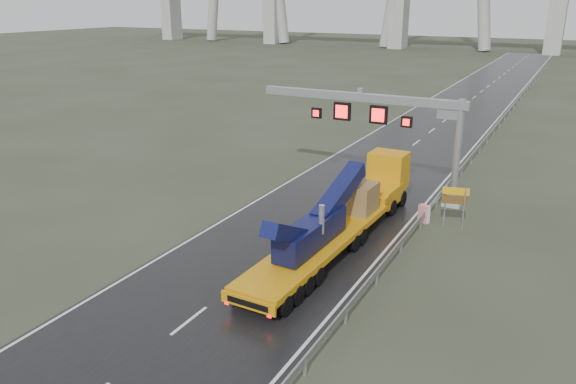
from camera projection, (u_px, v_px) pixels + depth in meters
The scene contains 7 objects.
ground at pixel (216, 300), 26.04m from camera, with size 400.00×400.00×0.00m, color #303424.
road at pixel (432, 131), 59.49m from camera, with size 11.00×200.00×0.02m, color black.
guardrail at pixel (474, 153), 48.21m from camera, with size 0.20×140.00×1.40m, color #92959B, non-canonical shape.
sign_gantry at pixel (389, 117), 38.33m from camera, with size 14.90×1.20×7.42m.
heavy_haul_truck at pixel (349, 209), 32.69m from camera, with size 3.24×18.34×4.29m.
exit_sign_pair at pixel (455, 200), 33.60m from camera, with size 1.53×0.44×2.67m.
striped_barrier at pixel (424, 214), 34.96m from camera, with size 0.67×0.36×1.14m, color red.
Camera 1 is at (13.68, -18.76, 13.25)m, focal length 35.00 mm.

